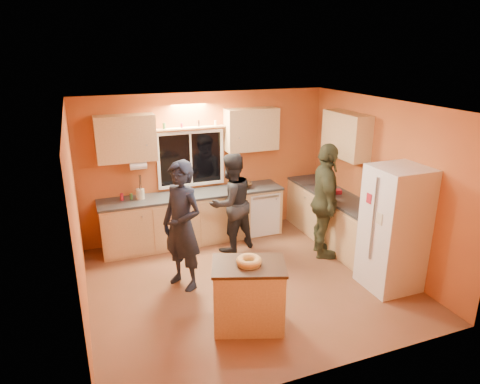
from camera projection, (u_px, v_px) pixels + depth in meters
name	position (u px, v px, depth m)	size (l,w,h in m)	color
ground	(248.00, 282.00, 6.36)	(4.50, 4.50, 0.00)	brown
room_shell	(246.00, 170.00, 6.25)	(4.54, 4.04, 2.61)	#B1552D
back_counter	(214.00, 215.00, 7.72)	(4.23, 0.62, 0.90)	tan
right_counter	(343.00, 224.00, 7.32)	(0.62, 1.84, 0.90)	tan
refrigerator	(394.00, 229.00, 6.01)	(0.72, 0.70, 1.80)	silver
island	(249.00, 295.00, 5.26)	(1.03, 0.86, 0.85)	tan
bundt_pastry	(249.00, 261.00, 5.11)	(0.31, 0.31, 0.09)	tan
person_left	(182.00, 226.00, 6.00)	(0.69, 0.45, 1.88)	black
person_center	(231.00, 203.00, 7.16)	(0.82, 0.64, 1.69)	black
person_right	(325.00, 201.00, 6.91)	(1.12, 0.47, 1.91)	#323823
mixing_bowl	(241.00, 185.00, 7.76)	(0.37, 0.37, 0.09)	black
utensil_crock	(140.00, 194.00, 7.17)	(0.14, 0.14, 0.17)	beige
potted_plant	(378.00, 205.00, 6.43)	(0.29, 0.25, 0.33)	gray
red_box	(336.00, 192.00, 7.44)	(0.16, 0.12, 0.07)	maroon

